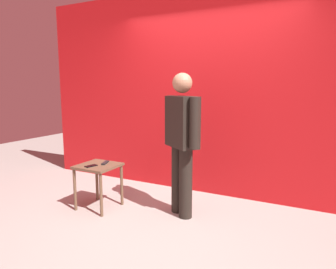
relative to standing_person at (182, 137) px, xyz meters
name	(u,v)px	position (x,y,z in m)	size (l,w,h in m)	color
ground_plane	(159,231)	(-0.04, -0.49, -0.92)	(12.00, 12.00, 0.00)	#9E9991
back_wall_red	(207,93)	(-0.04, 0.89, 0.49)	(5.39, 0.12, 2.81)	red
standing_person	(182,137)	(0.00, 0.00, 0.00)	(0.58, 0.47, 1.64)	black
side_table	(98,172)	(-1.00, -0.28, -0.47)	(0.46, 0.46, 0.55)	brown
cell_phone	(91,166)	(-1.02, -0.38, -0.37)	(0.07, 0.14, 0.01)	black
tv_remote	(105,163)	(-0.95, -0.20, -0.36)	(0.04, 0.17, 0.02)	black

